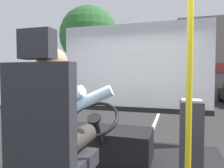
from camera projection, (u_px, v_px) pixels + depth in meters
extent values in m
cube|color=#2E2E2E|center=(160.00, 110.00, 10.44)|extent=(18.00, 44.00, 0.05)
cube|color=silver|center=(160.00, 110.00, 10.44)|extent=(0.12, 39.60, 0.00)
cube|color=#28282D|center=(56.00, 164.00, 1.49)|extent=(0.48, 0.48, 0.12)
cube|color=#28282D|center=(38.00, 116.00, 1.29)|extent=(0.48, 0.10, 0.66)
cube|color=#28282D|center=(37.00, 44.00, 1.27)|extent=(0.22, 0.10, 0.18)
cylinder|color=#332D28|center=(76.00, 141.00, 1.59)|extent=(0.16, 0.46, 0.16)
cylinder|color=#332D28|center=(55.00, 139.00, 1.64)|extent=(0.16, 0.46, 0.16)
cylinder|color=silver|center=(53.00, 118.00, 1.45)|extent=(0.31, 0.31, 0.57)
cube|color=#70934C|center=(65.00, 105.00, 1.60)|extent=(0.06, 0.01, 0.35)
sphere|color=#A37A5B|center=(52.00, 63.00, 1.43)|extent=(0.22, 0.22, 0.22)
cylinder|color=silver|center=(81.00, 103.00, 1.64)|extent=(0.53, 0.19, 0.30)
cylinder|color=silver|center=(58.00, 102.00, 1.70)|extent=(0.53, 0.19, 0.30)
cube|color=black|center=(108.00, 144.00, 2.68)|extent=(1.10, 0.56, 0.40)
cylinder|color=black|center=(98.00, 131.00, 2.30)|extent=(0.07, 0.27, 0.35)
torus|color=black|center=(94.00, 119.00, 2.19)|extent=(0.53, 0.46, 0.32)
cylinder|color=black|center=(94.00, 119.00, 2.19)|extent=(0.15, 0.14, 0.11)
cylinder|color=yellow|center=(189.00, 93.00, 1.50)|extent=(0.04, 0.04, 1.93)
cube|color=#333338|center=(191.00, 142.00, 2.12)|extent=(0.22, 0.26, 0.83)
cube|color=#9E9993|center=(192.00, 101.00, 2.10)|extent=(0.20, 0.24, 0.02)
cube|color=silver|center=(133.00, 65.00, 3.48)|extent=(2.50, 0.01, 1.40)
cube|color=black|center=(133.00, 109.00, 3.52)|extent=(2.50, 0.08, 0.08)
cylinder|color=#4C3828|center=(89.00, 80.00, 12.25)|extent=(0.29, 0.29, 2.92)
sphere|color=#2C662D|center=(89.00, 36.00, 12.12)|extent=(3.40, 3.40, 3.40)
cylinder|color=black|center=(220.00, 98.00, 13.69)|extent=(0.14, 0.48, 0.48)
cube|color=#474C51|center=(221.00, 88.00, 17.11)|extent=(1.81, 4.31, 0.66)
cube|color=#282D33|center=(222.00, 82.00, 16.84)|extent=(1.49, 2.37, 0.51)
cylinder|color=black|center=(207.00, 91.00, 18.66)|extent=(0.14, 0.54, 0.54)
cylinder|color=black|center=(213.00, 94.00, 16.10)|extent=(0.14, 0.54, 0.54)
cube|color=navy|center=(213.00, 85.00, 22.68)|extent=(1.98, 4.50, 0.61)
cube|color=#282D33|center=(213.00, 81.00, 22.40)|extent=(1.62, 2.47, 0.47)
cylinder|color=black|center=(220.00, 88.00, 23.76)|extent=(0.14, 0.50, 0.50)
cylinder|color=black|center=(202.00, 87.00, 24.30)|extent=(0.14, 0.50, 0.50)
cylinder|color=black|center=(205.00, 89.00, 21.64)|extent=(0.14, 0.50, 0.50)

